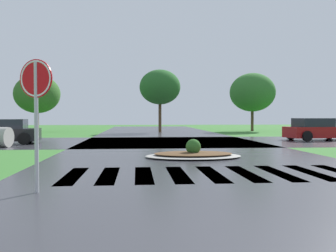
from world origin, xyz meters
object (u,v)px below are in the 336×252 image
stop_sign (36,94)px  car_silver_hatch (2,132)px  car_dark_suv (317,130)px  median_island (193,154)px

stop_sign → car_silver_hatch: 14.49m
stop_sign → car_dark_suv: bearing=71.7°
median_island → car_silver_hatch: size_ratio=0.84×
car_silver_hatch → stop_sign: bearing=105.9°
median_island → stop_sign: bearing=-124.7°
car_dark_suv → car_silver_hatch: size_ratio=1.02×
stop_sign → car_silver_hatch: bearing=136.0°
median_island → car_dark_suv: size_ratio=0.82×
stop_sign → median_island: (4.05, 5.84, -1.85)m
median_island → car_dark_suv: bearing=43.8°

